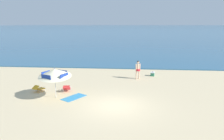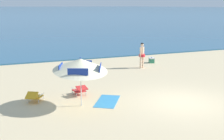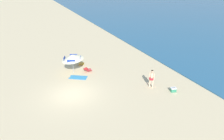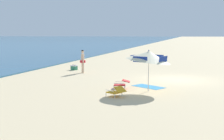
{
  "view_description": "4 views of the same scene",
  "coord_description": "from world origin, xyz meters",
  "px_view_note": "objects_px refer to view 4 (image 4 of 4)",
  "views": [
    {
      "loc": [
        0.97,
        -12.81,
        5.14
      ],
      "look_at": [
        -0.69,
        5.58,
        1.14
      ],
      "focal_mm": 34.25,
      "sensor_mm": 36.0,
      "label": 1
    },
    {
      "loc": [
        -7.32,
        -10.12,
        4.25
      ],
      "look_at": [
        -1.76,
        4.01,
        0.78
      ],
      "focal_mm": 45.7,
      "sensor_mm": 36.0,
      "label": 2
    },
    {
      "loc": [
        15.43,
        -3.03,
        9.38
      ],
      "look_at": [
        -0.69,
        4.09,
        1.32
      ],
      "focal_mm": 32.72,
      "sensor_mm": 36.0,
      "label": 3
    },
    {
      "loc": [
        -19.13,
        -0.87,
        2.91
      ],
      "look_at": [
        -1.63,
        3.84,
        0.71
      ],
      "focal_mm": 46.82,
      "sensor_mm": 36.0,
      "label": 4
    }
  ],
  "objects_px": {
    "beach_umbrella_striped_main": "(149,56)",
    "cooler_box": "(74,68)",
    "lounge_chair_beside_umbrella": "(116,91)",
    "beach_towel": "(149,87)",
    "person_standing_near_shore": "(83,60)",
    "lounge_chair_under_umbrella": "(122,83)"
  },
  "relations": [
    {
      "from": "beach_umbrella_striped_main",
      "to": "beach_towel",
      "type": "relative_size",
      "value": 1.42
    },
    {
      "from": "lounge_chair_beside_umbrella",
      "to": "person_standing_near_shore",
      "type": "distance_m",
      "value": 9.04
    },
    {
      "from": "lounge_chair_beside_umbrella",
      "to": "cooler_box",
      "type": "bearing_deg",
      "value": 32.65
    },
    {
      "from": "beach_umbrella_striped_main",
      "to": "cooler_box",
      "type": "distance_m",
      "value": 10.48
    },
    {
      "from": "beach_umbrella_striped_main",
      "to": "beach_towel",
      "type": "xyz_separation_m",
      "value": [
        1.25,
        0.16,
        -1.81
      ]
    },
    {
      "from": "beach_umbrella_striped_main",
      "to": "person_standing_near_shore",
      "type": "height_order",
      "value": "beach_umbrella_striped_main"
    },
    {
      "from": "lounge_chair_beside_umbrella",
      "to": "beach_umbrella_striped_main",
      "type": "bearing_deg",
      "value": -34.56
    },
    {
      "from": "lounge_chair_beside_umbrella",
      "to": "beach_towel",
      "type": "bearing_deg",
      "value": -19.63
    },
    {
      "from": "person_standing_near_shore",
      "to": "beach_towel",
      "type": "height_order",
      "value": "person_standing_near_shore"
    },
    {
      "from": "beach_umbrella_striped_main",
      "to": "lounge_chair_beside_umbrella",
      "type": "height_order",
      "value": "beach_umbrella_striped_main"
    },
    {
      "from": "beach_umbrella_striped_main",
      "to": "beach_towel",
      "type": "height_order",
      "value": "beach_umbrella_striped_main"
    },
    {
      "from": "lounge_chair_beside_umbrella",
      "to": "beach_towel",
      "type": "height_order",
      "value": "lounge_chair_beside_umbrella"
    },
    {
      "from": "lounge_chair_under_umbrella",
      "to": "cooler_box",
      "type": "height_order",
      "value": "lounge_chair_under_umbrella"
    },
    {
      "from": "person_standing_near_shore",
      "to": "cooler_box",
      "type": "relative_size",
      "value": 3.1
    },
    {
      "from": "beach_umbrella_striped_main",
      "to": "beach_towel",
      "type": "bearing_deg",
      "value": 7.16
    },
    {
      "from": "lounge_chair_under_umbrella",
      "to": "person_standing_near_shore",
      "type": "relative_size",
      "value": 0.53
    },
    {
      "from": "cooler_box",
      "to": "beach_towel",
      "type": "xyz_separation_m",
      "value": [
        -6.2,
        -7.04,
        -0.2
      ]
    },
    {
      "from": "lounge_chair_beside_umbrella",
      "to": "beach_towel",
      "type": "xyz_separation_m",
      "value": [
        3.07,
        -1.1,
        -0.26
      ]
    },
    {
      "from": "beach_umbrella_striped_main",
      "to": "lounge_chair_under_umbrella",
      "type": "bearing_deg",
      "value": 76.88
    },
    {
      "from": "beach_towel",
      "to": "beach_umbrella_striped_main",
      "type": "bearing_deg",
      "value": -172.84
    },
    {
      "from": "person_standing_near_shore",
      "to": "cooler_box",
      "type": "xyz_separation_m",
      "value": [
        1.52,
        1.34,
        -0.81
      ]
    },
    {
      "from": "cooler_box",
      "to": "beach_towel",
      "type": "relative_size",
      "value": 0.31
    }
  ]
}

